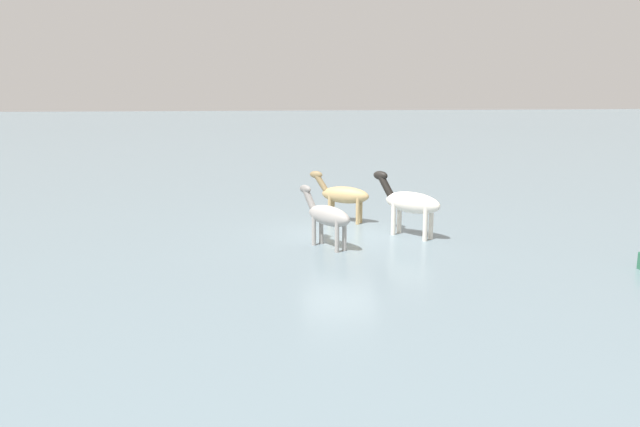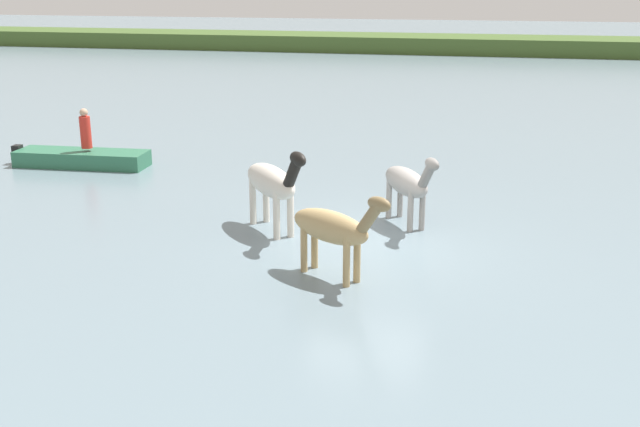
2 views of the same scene
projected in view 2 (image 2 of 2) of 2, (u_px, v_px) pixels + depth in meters
The scene contains 7 objects.
ground_plane at pixel (369, 244), 16.21m from camera, with size 182.69×182.69×0.00m, color slate.
distant_shoreline at pixel (466, 52), 57.82m from camera, with size 164.42×6.00×2.40m, color #405A28.
horse_chestnut_trailing at pixel (273, 182), 16.70m from camera, with size 2.08×2.24×2.06m.
horse_gray_outer at pixel (408, 183), 17.18m from camera, with size 1.60×2.13×1.81m.
horse_dark_mare at pixel (333, 228), 14.10m from camera, with size 2.18×1.49×1.81m.
boat_launch_far at pixel (81, 161), 22.89m from camera, with size 4.23×1.36×0.72m.
person_helmsman_aft at pixel (85, 130), 22.54m from camera, with size 0.32×0.32×1.19m.
Camera 2 is at (2.43, -15.12, 5.44)m, focal length 42.68 mm.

